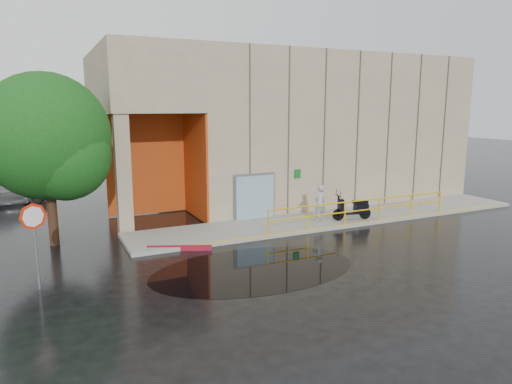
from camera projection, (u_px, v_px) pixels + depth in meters
The scene contains 11 objects.
ground at pixel (321, 259), 16.00m from camera, with size 120.00×120.00×0.00m, color black.
sidewalk at pixel (340, 218), 21.67m from camera, with size 20.00×3.00×0.15m, color gray.
building at pixel (293, 125), 27.13m from camera, with size 20.00×10.17×8.00m.
guardrail at pixel (362, 211), 20.46m from camera, with size 9.56×0.06×1.03m.
person at pixel (320, 203), 20.56m from camera, with size 0.61×0.40×1.67m, color #9B9CA0.
scooter at pixel (353, 202), 20.86m from camera, with size 1.88×1.00×1.42m.
stop_sign at pixel (34, 227), 13.03m from camera, with size 0.72×0.36×2.58m.
red_curb at pixel (179, 248), 16.96m from camera, with size 2.40×0.18×0.18m, color maroon.
puddle at pixel (254, 269), 15.01m from camera, with size 6.97×4.29×0.01m, color black.
car_c at pixel (0, 193), 24.58m from camera, with size 1.99×4.90×1.42m, color #989A9E.
tree_near at pixel (51, 141), 16.94m from camera, with size 4.74×4.74×6.56m.
Camera 1 is at (-8.62, -12.84, 5.27)m, focal length 32.00 mm.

